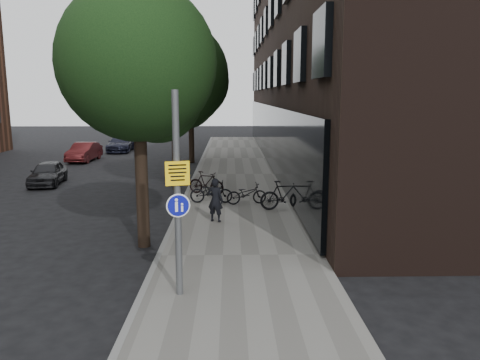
{
  "coord_description": "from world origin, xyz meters",
  "views": [
    {
      "loc": [
        -0.04,
        -8.81,
        4.39
      ],
      "look_at": [
        0.23,
        4.4,
        2.0
      ],
      "focal_mm": 35.0,
      "sensor_mm": 36.0,
      "label": 1
    }
  ],
  "objects_px": {
    "signpost": "(177,195)",
    "parked_car_near": "(48,173)",
    "pedestrian": "(215,200)",
    "parked_bike_facade_near": "(247,194)"
  },
  "relations": [
    {
      "from": "signpost",
      "to": "pedestrian",
      "type": "relative_size",
      "value": 2.91
    },
    {
      "from": "signpost",
      "to": "parked_car_near",
      "type": "height_order",
      "value": "signpost"
    },
    {
      "from": "signpost",
      "to": "pedestrian",
      "type": "height_order",
      "value": "signpost"
    },
    {
      "from": "signpost",
      "to": "parked_car_near",
      "type": "distance_m",
      "value": 15.82
    },
    {
      "from": "pedestrian",
      "to": "parked_bike_facade_near",
      "type": "bearing_deg",
      "value": -92.56
    },
    {
      "from": "pedestrian",
      "to": "parked_car_near",
      "type": "bearing_deg",
      "value": -19.91
    },
    {
      "from": "signpost",
      "to": "parked_car_near",
      "type": "relative_size",
      "value": 1.27
    },
    {
      "from": "pedestrian",
      "to": "parked_car_near",
      "type": "xyz_separation_m",
      "value": [
        -8.6,
        7.58,
        -0.29
      ]
    },
    {
      "from": "parked_car_near",
      "to": "pedestrian",
      "type": "bearing_deg",
      "value": -48.18
    },
    {
      "from": "parked_bike_facade_near",
      "to": "pedestrian",
      "type": "bearing_deg",
      "value": 144.44
    }
  ]
}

